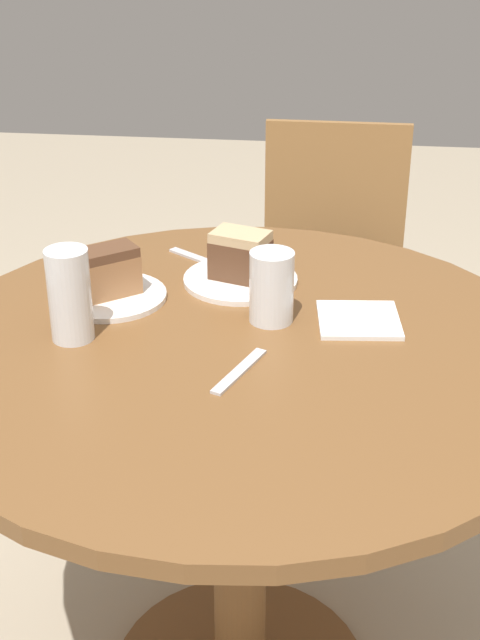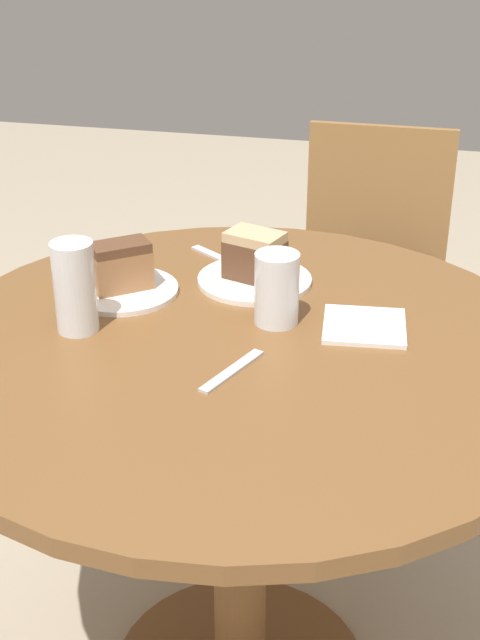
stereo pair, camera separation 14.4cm
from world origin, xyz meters
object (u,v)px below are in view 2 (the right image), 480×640
object	(u,v)px
glass_lemonade	(277,293)
glass_water	(75,292)
cake_slice_far	(121,266)
plate_near	(255,280)
cake_slice_near	(255,255)
chair	(368,293)
plate_far	(123,290)

from	to	relation	value
glass_lemonade	glass_water	world-z (taller)	glass_water
cake_slice_far	plate_near	bearing A→B (deg)	23.82
plate_near	cake_slice_near	size ratio (longest dim) A/B	1.79
cake_slice_near	cake_slice_far	world-z (taller)	cake_slice_near
cake_slice_far	glass_water	distance (m)	0.16
glass_lemonade	cake_slice_near	bearing A→B (deg)	115.14
chair	glass_lemonade	size ratio (longest dim) A/B	7.01
cake_slice_near	glass_lemonade	xyz separation A→B (m)	(0.07, -0.15, 0.00)
glass_lemonade	plate_near	bearing A→B (deg)	115.14
cake_slice_near	cake_slice_far	distance (m)	0.25
plate_near	plate_far	distance (m)	0.25
plate_near	cake_slice_far	size ratio (longest dim) A/B	1.79
cake_slice_far	glass_lemonade	distance (m)	0.30
chair	plate_near	xyz separation A→B (m)	(-0.16, -0.66, 0.31)
chair	cake_slice_far	size ratio (longest dim) A/B	7.34
plate_near	plate_far	bearing A→B (deg)	-156.18
cake_slice_near	glass_lemonade	size ratio (longest dim) A/B	0.96
glass_water	chair	bearing A→B (deg)	65.83
glass_water	glass_lemonade	bearing A→B (deg)	17.95
plate_far	glass_lemonade	xyz separation A→B (m)	(0.30, -0.05, 0.05)
glass_lemonade	glass_water	bearing A→B (deg)	-162.05
chair	glass_lemonade	bearing A→B (deg)	-96.08
plate_near	glass_lemonade	size ratio (longest dim) A/B	1.71
cake_slice_near	glass_lemonade	distance (m)	0.17
plate_near	chair	bearing A→B (deg)	76.14
plate_far	glass_water	bearing A→B (deg)	-98.29
plate_far	glass_water	size ratio (longest dim) A/B	1.31
plate_near	glass_water	distance (m)	0.36
plate_far	cake_slice_far	xyz separation A→B (m)	(0.00, 0.00, 0.05)
plate_far	glass_water	distance (m)	0.17
plate_near	glass_water	size ratio (longest dim) A/B	1.37
glass_water	cake_slice_near	bearing A→B (deg)	45.69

